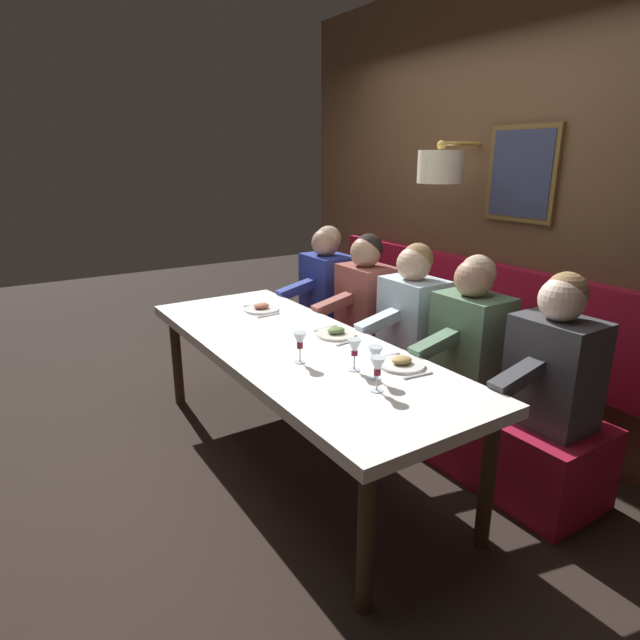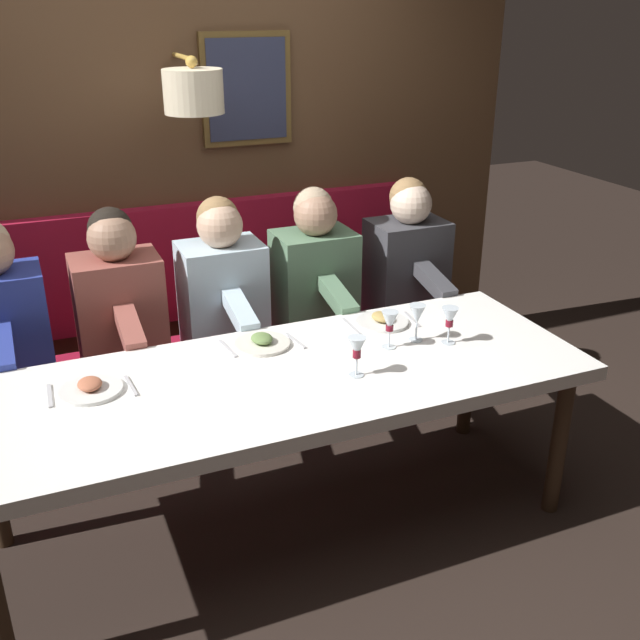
{
  "view_description": "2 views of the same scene",
  "coord_description": "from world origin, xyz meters",
  "px_view_note": "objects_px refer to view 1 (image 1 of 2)",
  "views": [
    {
      "loc": [
        -1.43,
        -2.47,
        1.77
      ],
      "look_at": [
        0.05,
        -0.18,
        0.92
      ],
      "focal_mm": 29.73,
      "sensor_mm": 36.0,
      "label": 1
    },
    {
      "loc": [
        -2.42,
        0.86,
        2.09
      ],
      "look_at": [
        0.05,
        -0.18,
        0.92
      ],
      "focal_mm": 41.3,
      "sensor_mm": 36.0,
      "label": 2
    }
  ],
  "objects_px": {
    "diner_nearest": "(555,357)",
    "diner_middle": "(413,308)",
    "wine_glass_3": "(377,367)",
    "diner_farthest": "(326,279)",
    "diner_far": "(366,292)",
    "wine_glass_1": "(355,348)",
    "dining_table": "(296,354)",
    "diner_near": "(471,328)",
    "wine_glass_2": "(375,356)",
    "wine_glass_0": "(300,341)"
  },
  "relations": [
    {
      "from": "wine_glass_3",
      "to": "wine_glass_1",
      "type": "bearing_deg",
      "value": 76.76
    },
    {
      "from": "diner_nearest",
      "to": "diner_near",
      "type": "relative_size",
      "value": 1.0
    },
    {
      "from": "dining_table",
      "to": "wine_glass_2",
      "type": "bearing_deg",
      "value": -83.88
    },
    {
      "from": "diner_far",
      "to": "wine_glass_2",
      "type": "xyz_separation_m",
      "value": [
        -0.81,
        -1.13,
        0.04
      ]
    },
    {
      "from": "wine_glass_3",
      "to": "wine_glass_0",
      "type": "bearing_deg",
      "value": 103.23
    },
    {
      "from": "diner_far",
      "to": "diner_near",
      "type": "bearing_deg",
      "value": -90.0
    },
    {
      "from": "dining_table",
      "to": "diner_near",
      "type": "bearing_deg",
      "value": -29.68
    },
    {
      "from": "diner_middle",
      "to": "diner_farthest",
      "type": "height_order",
      "value": "same"
    },
    {
      "from": "wine_glass_0",
      "to": "wine_glass_3",
      "type": "distance_m",
      "value": 0.5
    },
    {
      "from": "wine_glass_2",
      "to": "wine_glass_0",
      "type": "bearing_deg",
      "value": 117.21
    },
    {
      "from": "diner_farthest",
      "to": "wine_glass_1",
      "type": "bearing_deg",
      "value": -118.94
    },
    {
      "from": "diner_nearest",
      "to": "diner_far",
      "type": "distance_m",
      "value": 1.54
    },
    {
      "from": "diner_nearest",
      "to": "wine_glass_2",
      "type": "xyz_separation_m",
      "value": [
        -0.81,
        0.41,
        0.04
      ]
    },
    {
      "from": "wine_glass_1",
      "to": "wine_glass_2",
      "type": "bearing_deg",
      "value": -82.32
    },
    {
      "from": "dining_table",
      "to": "diner_near",
      "type": "height_order",
      "value": "diner_near"
    },
    {
      "from": "wine_glass_2",
      "to": "wine_glass_3",
      "type": "xyz_separation_m",
      "value": [
        -0.08,
        -0.11,
        -0.0
      ]
    },
    {
      "from": "diner_farthest",
      "to": "wine_glass_2",
      "type": "xyz_separation_m",
      "value": [
        -0.81,
        -1.65,
        0.04
      ]
    },
    {
      "from": "diner_near",
      "to": "wine_glass_2",
      "type": "xyz_separation_m",
      "value": [
        -0.81,
        -0.14,
        0.04
      ]
    },
    {
      "from": "diner_farthest",
      "to": "wine_glass_2",
      "type": "bearing_deg",
      "value": -116.29
    },
    {
      "from": "diner_far",
      "to": "wine_glass_2",
      "type": "height_order",
      "value": "diner_far"
    },
    {
      "from": "diner_farthest",
      "to": "wine_glass_3",
      "type": "distance_m",
      "value": 1.97
    },
    {
      "from": "diner_near",
      "to": "wine_glass_1",
      "type": "xyz_separation_m",
      "value": [
        -0.83,
        0.01,
        0.04
      ]
    },
    {
      "from": "diner_near",
      "to": "diner_farthest",
      "type": "height_order",
      "value": "same"
    },
    {
      "from": "dining_table",
      "to": "wine_glass_1",
      "type": "xyz_separation_m",
      "value": [
        0.05,
        -0.5,
        0.18
      ]
    },
    {
      "from": "diner_farthest",
      "to": "wine_glass_3",
      "type": "bearing_deg",
      "value": -116.89
    },
    {
      "from": "diner_near",
      "to": "diner_far",
      "type": "bearing_deg",
      "value": 90.0
    },
    {
      "from": "wine_glass_3",
      "to": "diner_nearest",
      "type": "bearing_deg",
      "value": -18.26
    },
    {
      "from": "wine_glass_1",
      "to": "wine_glass_2",
      "type": "distance_m",
      "value": 0.14
    },
    {
      "from": "wine_glass_0",
      "to": "wine_glass_1",
      "type": "relative_size",
      "value": 1.0
    },
    {
      "from": "dining_table",
      "to": "diner_near",
      "type": "xyz_separation_m",
      "value": [
        0.88,
        -0.5,
        0.14
      ]
    },
    {
      "from": "wine_glass_2",
      "to": "dining_table",
      "type": "bearing_deg",
      "value": 96.12
    },
    {
      "from": "dining_table",
      "to": "diner_farthest",
      "type": "height_order",
      "value": "diner_farthest"
    },
    {
      "from": "diner_near",
      "to": "wine_glass_1",
      "type": "height_order",
      "value": "diner_near"
    },
    {
      "from": "diner_farthest",
      "to": "wine_glass_3",
      "type": "height_order",
      "value": "diner_farthest"
    },
    {
      "from": "diner_nearest",
      "to": "wine_glass_0",
      "type": "distance_m",
      "value": 1.28
    },
    {
      "from": "wine_glass_1",
      "to": "diner_farthest",
      "type": "bearing_deg",
      "value": 61.06
    },
    {
      "from": "wine_glass_2",
      "to": "wine_glass_3",
      "type": "relative_size",
      "value": 1.0
    },
    {
      "from": "diner_farthest",
      "to": "wine_glass_1",
      "type": "xyz_separation_m",
      "value": [
        -0.83,
        -1.51,
        0.04
      ]
    },
    {
      "from": "diner_farthest",
      "to": "diner_middle",
      "type": "bearing_deg",
      "value": -90.0
    },
    {
      "from": "wine_glass_1",
      "to": "diner_far",
      "type": "bearing_deg",
      "value": 49.87
    },
    {
      "from": "diner_nearest",
      "to": "diner_near",
      "type": "bearing_deg",
      "value": 90.0
    },
    {
      "from": "diner_farthest",
      "to": "wine_glass_0",
      "type": "distance_m",
      "value": 1.62
    },
    {
      "from": "diner_nearest",
      "to": "diner_farthest",
      "type": "distance_m",
      "value": 2.05
    },
    {
      "from": "diner_nearest",
      "to": "diner_middle",
      "type": "xyz_separation_m",
      "value": [
        0.0,
        1.03,
        0.0
      ]
    },
    {
      "from": "diner_far",
      "to": "wine_glass_1",
      "type": "xyz_separation_m",
      "value": [
        -0.83,
        -0.99,
        0.04
      ]
    },
    {
      "from": "dining_table",
      "to": "wine_glass_1",
      "type": "height_order",
      "value": "wine_glass_1"
    },
    {
      "from": "wine_glass_1",
      "to": "wine_glass_3",
      "type": "xyz_separation_m",
      "value": [
        -0.06,
        -0.25,
        -0.0
      ]
    },
    {
      "from": "diner_middle",
      "to": "diner_far",
      "type": "distance_m",
      "value": 0.5
    },
    {
      "from": "diner_far",
      "to": "wine_glass_3",
      "type": "relative_size",
      "value": 4.82
    },
    {
      "from": "diner_nearest",
      "to": "wine_glass_1",
      "type": "distance_m",
      "value": 1.0
    }
  ]
}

